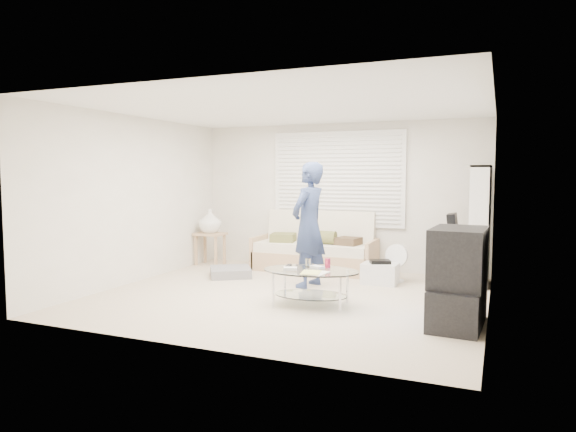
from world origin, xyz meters
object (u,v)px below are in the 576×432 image
at_px(bookshelf, 479,226).
at_px(coffee_table, 311,277).
at_px(futon_sofa, 315,251).
at_px(tv_unit, 458,278).

distance_m(bookshelf, coffee_table, 2.84).
relative_size(bookshelf, coffee_table, 1.38).
bearing_deg(futon_sofa, bookshelf, -3.31).
distance_m(tv_unit, coffee_table, 1.77).
relative_size(futon_sofa, coffee_table, 1.61).
distance_m(bookshelf, tv_unit, 2.30).
bearing_deg(bookshelf, coffee_table, -132.22).
bearing_deg(bookshelf, tv_unit, -93.16).
height_order(tv_unit, coffee_table, tv_unit).
xyz_separation_m(futon_sofa, bookshelf, (2.61, -0.15, 0.55)).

